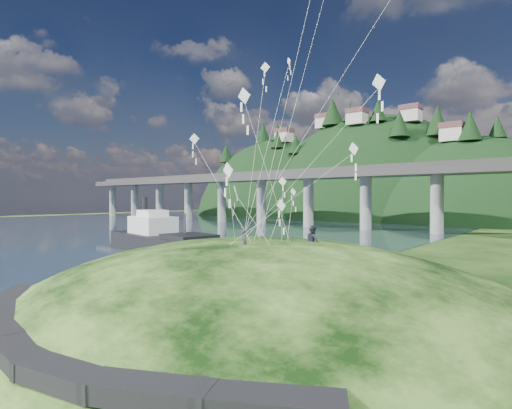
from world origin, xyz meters
The scene contains 10 objects.
ground centered at (0.00, 0.00, 0.00)m, with size 320.00×320.00×0.00m, color black.
water centered at (-72.00, 30.00, 0.01)m, with size 240.00×240.00×0.00m, color #304358.
grass_hill centered at (8.00, 2.00, -1.50)m, with size 36.00×32.00×13.00m.
footpath centered at (7.46, -9.74, 2.08)m, with size 22.29×5.84×0.83m.
bridge centered at (-26.46, 70.07, 9.70)m, with size 160.00×11.00×15.00m.
far_ridge centered at (-43.58, 122.17, -7.44)m, with size 153.00×70.00×94.50m.
work_barge centered at (-20.72, 15.90, 1.90)m, with size 22.34×9.66×7.57m.
wooden_dock centered at (-2.81, 6.07, 0.40)m, with size 12.90×2.25×0.92m.
kite_flyers centered at (9.93, 2.88, 5.83)m, with size 3.07×4.60×1.90m.
kite_swarm centered at (7.90, 4.66, 13.74)m, with size 18.38×12.71×20.26m.
Camera 1 is at (22.88, -16.62, 7.51)m, focal length 28.00 mm.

